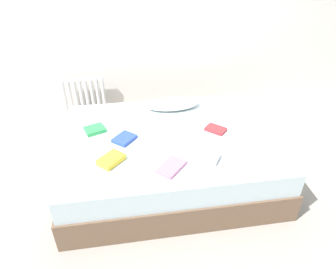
# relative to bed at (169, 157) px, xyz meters

# --- Properties ---
(ground_plane) EXTENTS (8.00, 8.00, 0.00)m
(ground_plane) POSITION_rel_bed_xyz_m (0.00, 0.00, -0.25)
(ground_plane) COLOR #9E998E
(back_wall) EXTENTS (6.00, 0.10, 2.80)m
(back_wall) POSITION_rel_bed_xyz_m (0.00, 1.35, 1.15)
(back_wall) COLOR silver
(back_wall) RESTS_ON ground
(bed) EXTENTS (2.00, 1.50, 0.50)m
(bed) POSITION_rel_bed_xyz_m (0.00, 0.00, 0.00)
(bed) COLOR brown
(bed) RESTS_ON ground
(radiator) EXTENTS (0.52, 0.04, 0.53)m
(radiator) POSITION_rel_bed_xyz_m (-0.87, 1.20, 0.11)
(radiator) COLOR white
(radiator) RESTS_ON ground
(pillow) EXTENTS (0.57, 0.26, 0.10)m
(pillow) POSITION_rel_bed_xyz_m (0.12, 0.52, 0.30)
(pillow) COLOR white
(pillow) RESTS_ON bed
(textbook_red) EXTENTS (0.22, 0.22, 0.03)m
(textbook_red) POSITION_rel_bed_xyz_m (0.46, 0.02, 0.27)
(textbook_red) COLOR red
(textbook_red) RESTS_ON bed
(textbook_blue) EXTENTS (0.24, 0.25, 0.03)m
(textbook_blue) POSITION_rel_bed_xyz_m (-0.41, -0.01, 0.27)
(textbook_blue) COLOR #2847B7
(textbook_blue) RESTS_ON bed
(textbook_green) EXTENTS (0.22, 0.21, 0.04)m
(textbook_green) POSITION_rel_bed_xyz_m (-0.69, 0.19, 0.27)
(textbook_green) COLOR green
(textbook_green) RESTS_ON bed
(textbook_white) EXTENTS (0.25, 0.23, 0.04)m
(textbook_white) POSITION_rel_bed_xyz_m (0.26, -0.39, 0.27)
(textbook_white) COLOR white
(textbook_white) RESTS_ON bed
(textbook_yellow) EXTENTS (0.25, 0.25, 0.05)m
(textbook_yellow) POSITION_rel_bed_xyz_m (-0.53, -0.31, 0.28)
(textbook_yellow) COLOR yellow
(textbook_yellow) RESTS_ON bed
(textbook_pink) EXTENTS (0.28, 0.28, 0.03)m
(textbook_pink) POSITION_rel_bed_xyz_m (-0.06, -0.47, 0.27)
(textbook_pink) COLOR pink
(textbook_pink) RESTS_ON bed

